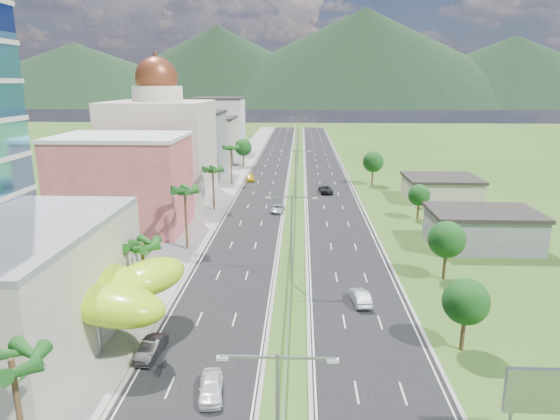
# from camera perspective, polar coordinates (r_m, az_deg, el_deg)

# --- Properties ---
(ground) EXTENTS (500.00, 500.00, 0.00)m
(ground) POSITION_cam_1_polar(r_m,az_deg,el_deg) (52.69, 1.04, -12.55)
(ground) COLOR #2D5119
(ground) RESTS_ON ground
(road_left) EXTENTS (11.00, 260.00, 0.04)m
(road_left) POSITION_cam_1_polar(r_m,az_deg,el_deg) (139.24, -1.13, 4.63)
(road_left) COLOR black
(road_left) RESTS_ON ground
(road_right) EXTENTS (11.00, 260.00, 0.04)m
(road_right) POSITION_cam_1_polar(r_m,az_deg,el_deg) (139.12, 5.06, 4.57)
(road_right) COLOR black
(road_right) RESTS_ON ground
(sidewalk_left) EXTENTS (7.00, 260.00, 0.12)m
(sidewalk_left) POSITION_cam_1_polar(r_m,az_deg,el_deg) (140.14, -5.03, 4.66)
(sidewalk_left) COLOR gray
(sidewalk_left) RESTS_ON ground
(median_guardrail) EXTENTS (0.10, 216.06, 0.76)m
(median_guardrail) POSITION_cam_1_polar(r_m,az_deg,el_deg) (121.16, 1.89, 3.42)
(median_guardrail) COLOR gray
(median_guardrail) RESTS_ON ground
(streetlight_median_b) EXTENTS (6.04, 0.25, 11.00)m
(streetlight_median_b) POSITION_cam_1_polar(r_m,az_deg,el_deg) (59.46, 1.31, -2.32)
(streetlight_median_b) COLOR gray
(streetlight_median_b) RESTS_ON ground
(streetlight_median_c) EXTENTS (6.04, 0.25, 11.00)m
(streetlight_median_c) POSITION_cam_1_polar(r_m,az_deg,el_deg) (98.42, 1.78, 4.45)
(streetlight_median_c) COLOR gray
(streetlight_median_c) RESTS_ON ground
(streetlight_median_d) EXTENTS (6.04, 0.25, 11.00)m
(streetlight_median_d) POSITION_cam_1_polar(r_m,az_deg,el_deg) (142.94, 2.00, 7.61)
(streetlight_median_d) COLOR gray
(streetlight_median_d) RESTS_ON ground
(streetlight_median_e) EXTENTS (6.04, 0.25, 11.00)m
(streetlight_median_e) POSITION_cam_1_polar(r_m,az_deg,el_deg) (187.69, 2.12, 9.27)
(streetlight_median_e) COLOR gray
(streetlight_median_e) RESTS_ON ground
(lime_canopy) EXTENTS (18.00, 15.00, 7.40)m
(lime_canopy) POSITION_cam_1_polar(r_m,az_deg,el_deg) (51.42, -22.19, -8.28)
(lime_canopy) COLOR #A9E116
(lime_canopy) RESTS_ON ground
(pink_shophouse) EXTENTS (20.00, 15.00, 15.00)m
(pink_shophouse) POSITION_cam_1_polar(r_m,az_deg,el_deg) (85.67, -17.47, 2.77)
(pink_shophouse) COLOR #B94C51
(pink_shophouse) RESTS_ON ground
(domed_building) EXTENTS (20.00, 20.00, 28.70)m
(domed_building) POSITION_cam_1_polar(r_m,az_deg,el_deg) (106.70, -13.50, 7.35)
(domed_building) COLOR beige
(domed_building) RESTS_ON ground
(midrise_grey) EXTENTS (16.00, 15.00, 16.00)m
(midrise_grey) POSITION_cam_1_polar(r_m,az_deg,el_deg) (130.94, -10.05, 7.31)
(midrise_grey) COLOR slate
(midrise_grey) RESTS_ON ground
(midrise_beige) EXTENTS (16.00, 15.00, 13.00)m
(midrise_beige) POSITION_cam_1_polar(r_m,az_deg,el_deg) (152.52, -8.27, 7.81)
(midrise_beige) COLOR #B4A794
(midrise_beige) RESTS_ON ground
(midrise_white) EXTENTS (16.00, 15.00, 18.00)m
(midrise_white) POSITION_cam_1_polar(r_m,az_deg,el_deg) (174.81, -6.91, 9.53)
(midrise_white) COLOR silver
(midrise_white) RESTS_ON ground
(billboard) EXTENTS (5.20, 0.35, 6.20)m
(billboard) POSITION_cam_1_polar(r_m,az_deg,el_deg) (38.37, 28.04, -18.01)
(billboard) COLOR gray
(billboard) RESTS_ON ground
(shed_near) EXTENTS (15.00, 10.00, 5.00)m
(shed_near) POSITION_cam_1_polar(r_m,az_deg,el_deg) (79.73, 22.09, -2.19)
(shed_near) COLOR slate
(shed_near) RESTS_ON ground
(shed_far) EXTENTS (14.00, 12.00, 4.40)m
(shed_far) POSITION_cam_1_polar(r_m,az_deg,el_deg) (108.14, 17.91, 2.21)
(shed_far) COLOR #B4A794
(shed_far) RESTS_ON ground
(palm_tree_a) EXTENTS (3.60, 3.60, 9.10)m
(palm_tree_a) POSITION_cam_1_polar(r_m,az_deg,el_deg) (33.89, -28.30, -15.47)
(palm_tree_a) COLOR #47301C
(palm_tree_a) RESTS_ON ground
(palm_tree_b) EXTENTS (3.60, 3.60, 8.10)m
(palm_tree_b) POSITION_cam_1_polar(r_m,az_deg,el_deg) (54.32, -15.49, -4.16)
(palm_tree_b) COLOR #47301C
(palm_tree_b) RESTS_ON ground
(palm_tree_c) EXTENTS (3.60, 3.60, 9.60)m
(palm_tree_c) POSITION_cam_1_polar(r_m,az_deg,el_deg) (72.53, -10.83, 1.95)
(palm_tree_c) COLOR #47301C
(palm_tree_c) RESTS_ON ground
(palm_tree_d) EXTENTS (3.60, 3.60, 8.60)m
(palm_tree_d) POSITION_cam_1_polar(r_m,az_deg,el_deg) (94.81, -7.69, 4.43)
(palm_tree_d) COLOR #47301C
(palm_tree_d) RESTS_ON ground
(palm_tree_e) EXTENTS (3.60, 3.60, 9.40)m
(palm_tree_e) POSITION_cam_1_polar(r_m,az_deg,el_deg) (119.10, -5.62, 6.91)
(palm_tree_e) COLOR #47301C
(palm_tree_e) RESTS_ON ground
(leafy_tree_lfar) EXTENTS (4.90, 4.90, 8.05)m
(leafy_tree_lfar) POSITION_cam_1_polar(r_m,az_deg,el_deg) (144.04, -4.23, 7.17)
(leafy_tree_lfar) COLOR #47301C
(leafy_tree_lfar) RESTS_ON ground
(leafy_tree_ra) EXTENTS (4.20, 4.20, 6.90)m
(leafy_tree_ra) POSITION_cam_1_polar(r_m,az_deg,el_deg) (48.45, 20.48, -9.80)
(leafy_tree_ra) COLOR #47301C
(leafy_tree_ra) RESTS_ON ground
(leafy_tree_rb) EXTENTS (4.55, 4.55, 7.47)m
(leafy_tree_rb) POSITION_cam_1_polar(r_m,az_deg,el_deg) (64.38, 18.53, -3.23)
(leafy_tree_rb) COLOR #47301C
(leafy_tree_rb) RESTS_ON ground
(leafy_tree_rc) EXTENTS (3.85, 3.85, 6.33)m
(leafy_tree_rc) POSITION_cam_1_polar(r_m,az_deg,el_deg) (91.51, 15.61, 1.62)
(leafy_tree_rc) COLOR #47301C
(leafy_tree_rc) RESTS_ON ground
(leafy_tree_rd) EXTENTS (4.90, 4.90, 8.05)m
(leafy_tree_rd) POSITION_cam_1_polar(r_m,az_deg,el_deg) (119.54, 10.60, 5.44)
(leafy_tree_rd) COLOR #47301C
(leafy_tree_rd) RESTS_ON ground
(mountain_ridge) EXTENTS (860.00, 140.00, 90.00)m
(mountain_ridge) POSITION_cam_1_polar(r_m,az_deg,el_deg) (500.95, 9.38, 11.62)
(mountain_ridge) COLOR black
(mountain_ridge) RESTS_ON ground
(car_white_near_left) EXTENTS (2.42, 4.75, 1.55)m
(car_white_near_left) POSITION_cam_1_polar(r_m,az_deg,el_deg) (41.67, -7.90, -19.41)
(car_white_near_left) COLOR white
(car_white_near_left) RESTS_ON road_left
(car_dark_left) EXTENTS (2.03, 4.77, 1.53)m
(car_dark_left) POSITION_cam_1_polar(r_m,az_deg,el_deg) (47.66, -14.52, -15.08)
(car_dark_left) COLOR black
(car_dark_left) RESTS_ON road_left
(car_silver_mid_left) EXTENTS (2.66, 4.92, 1.31)m
(car_silver_mid_left) POSITION_cam_1_polar(r_m,az_deg,el_deg) (93.73, -0.25, 0.16)
(car_silver_mid_left) COLOR #AFB2B7
(car_silver_mid_left) RESTS_ON road_left
(car_yellow_far_left) EXTENTS (2.63, 5.20, 1.45)m
(car_yellow_far_left) POSITION_cam_1_polar(r_m,az_deg,el_deg) (123.72, -3.38, 3.70)
(car_yellow_far_left) COLOR gold
(car_yellow_far_left) RESTS_ON road_left
(car_silver_right) EXTENTS (2.24, 4.89, 1.56)m
(car_silver_right) POSITION_cam_1_polar(r_m,az_deg,el_deg) (56.74, 9.13, -9.76)
(car_silver_right) COLOR #B5B9BD
(car_silver_right) RESTS_ON road_right
(car_dark_far_right) EXTENTS (3.18, 5.94, 1.59)m
(car_dark_far_right) POSITION_cam_1_polar(r_m,az_deg,el_deg) (110.33, 5.22, 2.37)
(car_dark_far_right) COLOR black
(car_dark_far_right) RESTS_ON road_right
(motorcycle) EXTENTS (0.70, 2.15, 1.37)m
(motorcycle) POSITION_cam_1_polar(r_m,az_deg,el_deg) (45.29, -13.29, -16.80)
(motorcycle) COLOR black
(motorcycle) RESTS_ON road_left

